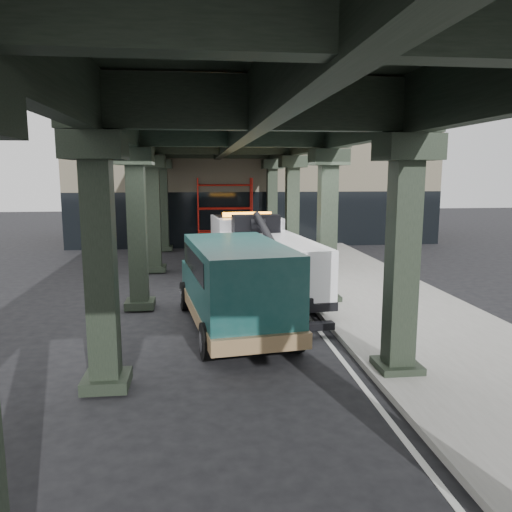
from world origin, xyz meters
TOP-DOWN VIEW (x-y plane):
  - ground at (0.00, 0.00)m, footprint 90.00×90.00m
  - sidewalk at (4.50, 2.00)m, footprint 5.00×40.00m
  - lane_stripe at (1.70, 2.00)m, footprint 0.12×38.00m
  - viaduct at (-0.40, 2.00)m, footprint 7.40×32.00m
  - building at (2.00, 20.00)m, footprint 22.00×10.00m
  - scaffolding at (0.00, 14.64)m, footprint 3.08×0.88m
  - tow_truck at (0.57, 3.71)m, footprint 3.36×9.07m
  - towed_van at (-0.58, -0.58)m, footprint 3.10×6.31m

SIDE VIEW (x-z plane):
  - ground at x=0.00m, z-range 0.00..0.00m
  - lane_stripe at x=1.70m, z-range 0.00..0.01m
  - sidewalk at x=4.50m, z-range 0.00..0.15m
  - towed_van at x=-0.58m, z-range 0.09..2.55m
  - tow_truck at x=0.57m, z-range -0.04..2.87m
  - scaffolding at x=0.00m, z-range 0.11..4.11m
  - building at x=2.00m, z-range 0.00..8.00m
  - viaduct at x=-0.40m, z-range 2.26..8.66m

